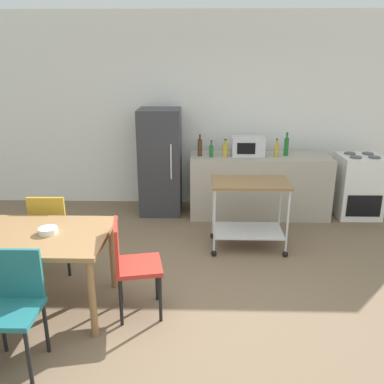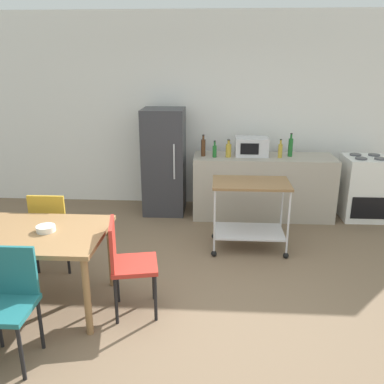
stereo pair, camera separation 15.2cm
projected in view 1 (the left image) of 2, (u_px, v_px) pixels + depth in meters
ground_plane at (194, 318)px, 3.65m from camera, size 12.00×12.00×0.00m
back_wall at (198, 112)px, 6.24m from camera, size 8.40×0.12×2.90m
kitchen_counter at (259, 186)px, 5.96m from camera, size 2.00×0.64×0.90m
dining_table at (24, 242)px, 3.60m from camera, size 1.50×0.90×0.75m
chair_red at (131, 262)px, 3.57m from camera, size 0.47×0.47×0.89m
chair_mustard at (52, 227)px, 4.31m from camera, size 0.41×0.41×0.89m
chair_teal at (13, 302)px, 2.97m from camera, size 0.40×0.40×0.89m
stove_oven at (358, 186)px, 5.94m from camera, size 0.60×0.61×0.92m
refrigerator at (161, 162)px, 5.99m from camera, size 0.60×0.63×1.55m
kitchen_cart at (249, 203)px, 4.85m from camera, size 0.91×0.57×0.85m
bottle_soy_sauce at (200, 147)px, 5.77m from camera, size 0.06×0.06×0.31m
bottle_hot_sauce at (211, 151)px, 5.71m from camera, size 0.06×0.06×0.24m
bottle_sparkling_water at (225, 150)px, 5.73m from camera, size 0.08×0.08×0.25m
microwave at (248, 146)px, 5.83m from camera, size 0.46×0.35×0.26m
bottle_soda at (276, 150)px, 5.71m from camera, size 0.06×0.06×0.26m
bottle_sesame_oil at (286, 146)px, 5.78m from camera, size 0.06×0.06×0.33m
fruit_bowl at (48, 231)px, 3.57m from camera, size 0.17×0.17×0.05m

